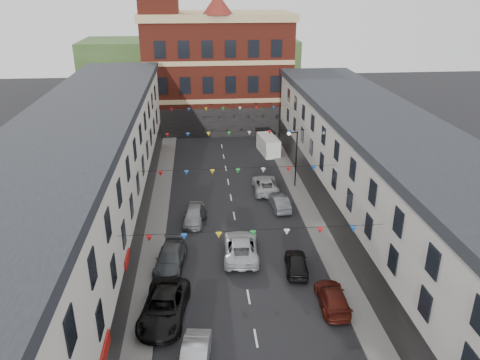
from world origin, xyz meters
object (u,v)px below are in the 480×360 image
object	(u,v)px
car_left_b	(195,358)
car_left_d	(171,258)
car_left_e	(194,214)
car_right_d	(296,263)
car_left_c	(164,307)
street_lamp	(294,152)
white_van	(268,145)
pedestrian	(204,215)
moving_car	(241,247)
car_right_c	(332,297)
car_right_e	(279,202)
car_right_f	(265,184)

from	to	relation	value
car_left_b	car_left_d	xyz separation A→B (m)	(-1.75, 10.22, 0.03)
car_left_e	car_right_d	size ratio (longest dim) A/B	1.09
car_left_c	street_lamp	bearing A→B (deg)	65.92
white_van	car_left_d	bearing A→B (deg)	-121.11
pedestrian	street_lamp	bearing A→B (deg)	21.72
street_lamp	car_right_d	distance (m)	15.79
car_left_c	car_left_e	bearing A→B (deg)	89.04
moving_car	car_right_c	bearing A→B (deg)	132.63
car_left_e	car_right_c	world-z (taller)	car_left_e
car_left_b	car_left_e	size ratio (longest dim) A/B	0.98
white_van	pedestrian	bearing A→B (deg)	-121.74
car_right_e	moving_car	world-z (taller)	moving_car
car_right_c	moving_car	size ratio (longest dim) A/B	0.78
moving_car	pedestrian	xyz separation A→B (m)	(-2.72, 5.34, 0.13)
car_left_d	car_right_d	bearing A→B (deg)	-1.12
car_left_d	pedestrian	world-z (taller)	pedestrian
moving_car	white_van	size ratio (longest dim) A/B	1.17
pedestrian	car_right_c	bearing A→B (deg)	-72.93
car_left_b	pedestrian	size ratio (longest dim) A/B	2.30
street_lamp	car_right_d	world-z (taller)	street_lamp
moving_car	pedestrian	world-z (taller)	pedestrian
car_left_b	car_left_d	bearing A→B (deg)	107.32
car_right_d	car_left_c	bearing A→B (deg)	32.00
car_left_d	car_left_e	xyz separation A→B (m)	(1.75, 6.99, 0.01)
car_right_e	moving_car	bearing A→B (deg)	57.10
car_left_e	white_van	bearing A→B (deg)	68.86
car_right_f	car_right_c	bearing A→B (deg)	96.66
car_right_e	moving_car	size ratio (longest dim) A/B	0.71
street_lamp	car_right_c	distance (m)	19.72
car_left_d	car_right_d	world-z (taller)	car_left_d
car_right_c	moving_car	xyz separation A→B (m)	(-5.35, 6.65, 0.14)
car_left_c	car_right_e	size ratio (longest dim) A/B	1.45
car_left_c	white_van	size ratio (longest dim) A/B	1.21
car_left_c	car_right_e	world-z (taller)	car_left_c
moving_car	white_van	xyz separation A→B (m)	(5.63, 23.56, 0.28)
white_van	moving_car	bearing A→B (deg)	-110.55
car_left_d	car_right_c	world-z (taller)	car_left_d
car_right_e	pedestrian	bearing A→B (deg)	15.92
car_left_d	car_left_e	size ratio (longest dim) A/B	1.16
car_left_d	car_right_e	size ratio (longest dim) A/B	1.24
car_right_c	car_right_f	size ratio (longest dim) A/B	0.85
car_left_e	car_right_f	distance (m)	9.46
street_lamp	car_left_b	xyz separation A→B (m)	(-10.15, -24.03, -3.22)
street_lamp	car_right_d	size ratio (longest dim) A/B	1.54
car_left_d	car_right_c	bearing A→B (deg)	-20.11
moving_car	pedestrian	bearing A→B (deg)	-59.19
street_lamp	car_left_d	xyz separation A→B (m)	(-11.90, -13.81, -3.19)
car_left_d	white_van	xyz separation A→B (m)	(10.95, 24.61, 0.34)
street_lamp	car_right_e	distance (m)	6.24
car_left_b	car_left_d	world-z (taller)	car_left_d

